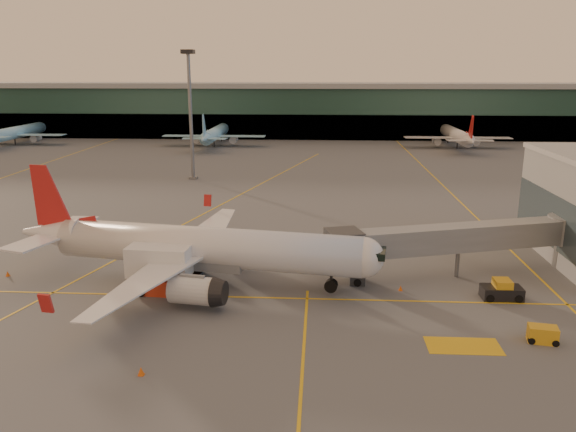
# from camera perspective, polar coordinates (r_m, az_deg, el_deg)

# --- Properties ---
(ground) EXTENTS (600.00, 600.00, 0.00)m
(ground) POSITION_cam_1_polar(r_m,az_deg,el_deg) (51.63, -3.85, -10.42)
(ground) COLOR #4C4F54
(ground) RESTS_ON ground
(taxi_markings) EXTENTS (100.12, 173.00, 0.01)m
(taxi_markings) POSITION_cam_1_polar(r_m,az_deg,el_deg) (94.41, -4.93, 1.23)
(taxi_markings) COLOR gold
(taxi_markings) RESTS_ON ground
(terminal) EXTENTS (400.00, 20.00, 17.60)m
(terminal) POSITION_cam_1_polar(r_m,az_deg,el_deg) (188.71, 1.51, 10.69)
(terminal) COLOR #19382D
(terminal) RESTS_ON ground
(mast_west_near) EXTENTS (2.40, 2.40, 25.60)m
(mast_west_near) POSITION_cam_1_polar(r_m,az_deg,el_deg) (115.58, -9.90, 10.99)
(mast_west_near) COLOR slate
(mast_west_near) RESTS_ON ground
(distant_aircraft_row) EXTENTS (350.00, 34.00, 13.00)m
(distant_aircraft_row) POSITION_cam_1_polar(r_m,az_deg,el_deg) (165.88, 4.99, 7.05)
(distant_aircraft_row) COLOR #8BC9E8
(distant_aircraft_row) RESTS_ON ground
(main_airplane) EXTENTS (39.70, 35.97, 12.01)m
(main_airplane) POSITION_cam_1_polar(r_m,az_deg,el_deg) (59.15, -9.40, -3.21)
(main_airplane) COLOR silver
(main_airplane) RESTS_ON ground
(jet_bridge) EXTENTS (29.67, 11.47, 5.92)m
(jet_bridge) POSITION_cam_1_polar(r_m,az_deg,el_deg) (63.74, 18.11, -2.22)
(jet_bridge) COLOR slate
(jet_bridge) RESTS_ON ground
(catering_truck) EXTENTS (6.44, 3.29, 4.84)m
(catering_truck) POSITION_cam_1_polar(r_m,az_deg,el_deg) (57.73, -12.87, -5.05)
(catering_truck) COLOR red
(catering_truck) RESTS_ON ground
(gpu_cart) EXTENTS (2.56, 1.79, 1.38)m
(gpu_cart) POSITION_cam_1_polar(r_m,az_deg,el_deg) (51.76, 24.45, -10.91)
(gpu_cart) COLOR gold
(gpu_cart) RESTS_ON ground
(pushback_tug) EXTENTS (3.88, 2.14, 1.98)m
(pushback_tug) POSITION_cam_1_polar(r_m,az_deg,el_deg) (59.34, 20.90, -7.14)
(pushback_tug) COLOR black
(pushback_tug) RESTS_ON ground
(cone_nose) EXTENTS (0.43, 0.43, 0.54)m
(cone_nose) POSITION_cam_1_polar(r_m,az_deg,el_deg) (58.80, 11.36, -7.19)
(cone_nose) COLOR #DA530B
(cone_nose) RESTS_ON ground
(cone_tail) EXTENTS (0.43, 0.43, 0.55)m
(cone_tail) POSITION_cam_1_polar(r_m,az_deg,el_deg) (68.72, -26.59, -5.27)
(cone_tail) COLOR #DA530B
(cone_tail) RESTS_ON ground
(cone_wing_right) EXTENTS (0.50, 0.50, 0.64)m
(cone_wing_right) POSITION_cam_1_polar(r_m,az_deg,el_deg) (44.27, -14.70, -15.00)
(cone_wing_right) COLOR #DA530B
(cone_wing_right) RESTS_ON ground
(cone_wing_left) EXTENTS (0.38, 0.38, 0.49)m
(cone_wing_left) POSITION_cam_1_polar(r_m,az_deg,el_deg) (76.76, -6.95, -1.80)
(cone_wing_left) COLOR #DA530B
(cone_wing_left) RESTS_ON ground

